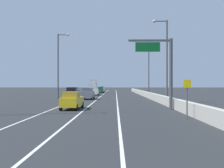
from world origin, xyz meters
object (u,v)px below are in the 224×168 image
Objects in this scene: lamp_post_left_mid at (59,62)px; car_yellow_4 at (72,100)px; lamp_post_right_second at (165,56)px; car_black_2 at (72,93)px; car_green_1 at (100,90)px; car_gray_5 at (88,94)px; overhead_sign_gantry at (164,65)px; speed_advisory_sign at (187,96)px; box_truck at (93,86)px; car_white_3 at (95,91)px; car_silver_0 at (102,89)px; lamp_post_right_third at (148,66)px.

lamp_post_left_mid is 2.54× the size of car_yellow_4.
lamp_post_right_second reaches higher than car_black_2.
lamp_post_left_mid is at bearing -99.53° from car_green_1.
car_gray_5 is (-0.24, -34.33, 0.07)m from car_green_1.
overhead_sign_gantry is 8.04m from speed_advisory_sign.
car_green_1 is (-11.69, 43.47, -5.75)m from lamp_post_right_second.
car_green_1 is 0.91× the size of car_gray_5.
box_truck is (-13.06, 66.12, -2.69)m from overhead_sign_gantry.
car_yellow_4 is at bearing -140.64° from lamp_post_right_second.
overhead_sign_gantry is 67.45m from box_truck.
box_truck reaches higher than car_white_3.
car_yellow_4 reaches higher than car_white_3.
car_green_1 is at bearing 85.30° from car_black_2.
speed_advisory_sign is (0.44, -7.46, -2.96)m from overhead_sign_gantry.
lamp_post_right_second is 20.08m from lamp_post_left_mid.
lamp_post_right_second is at bearing 78.61° from overhead_sign_gantry.
lamp_post_right_second is 2.57× the size of car_gray_5.
box_truck is (-3.48, 6.54, 1.02)m from car_silver_0.
overhead_sign_gantry is 0.98× the size of box_truck.
car_yellow_4 is at bearing -90.17° from car_silver_0.
lamp_post_left_mid is 2.82× the size of car_green_1.
lamp_post_right_third is at bearing 69.13° from car_yellow_4.
car_yellow_4 is (-0.02, -53.07, -0.01)m from car_green_1.
lamp_post_right_second is 1.00× the size of lamp_post_left_mid.
car_white_3 is (-10.09, 36.50, -3.80)m from overhead_sign_gantry.
overhead_sign_gantry is 0.63× the size of lamp_post_right_second.
lamp_post_right_third is (2.02, 30.94, 1.97)m from overhead_sign_gantry.
car_white_3 is (-12.04, 26.84, -5.77)m from lamp_post_right_second.
lamp_post_right_second and lamp_post_right_third have the same top height.
car_white_3 is (-10.54, 43.97, -0.84)m from speed_advisory_sign.
lamp_post_right_second reaches higher than car_green_1.
lamp_post_right_second is at bearing -77.00° from car_silver_0.
overhead_sign_gantry is at bearing -80.87° from car_silver_0.
car_black_2 is 0.58× the size of box_truck.
car_silver_0 is 6.45m from car_green_1.
car_gray_5 is at bearing -90.57° from car_silver_0.
overhead_sign_gantry is 22.32m from car_black_2.
lamp_post_right_third is 2.54× the size of car_yellow_4.
lamp_post_right_third is 2.66× the size of car_black_2.
lamp_post_left_mid is at bearing -147.55° from lamp_post_right_third.
lamp_post_left_mid is at bearing -92.80° from box_truck.
box_truck reaches higher than car_green_1.
car_silver_0 is 0.99× the size of car_gray_5.
lamp_post_right_second is at bearing -30.71° from lamp_post_left_mid.
car_white_3 is (-0.52, -23.08, -0.09)m from car_silver_0.
car_green_1 is 0.90× the size of car_yellow_4.
car_black_2 is (2.70, -1.88, -5.63)m from lamp_post_left_mid.
lamp_post_right_third is at bearing 86.26° from overhead_sign_gantry.
overhead_sign_gantry is 1.65× the size of car_silver_0.
box_truck is (-15.00, 56.46, -4.66)m from lamp_post_right_second.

